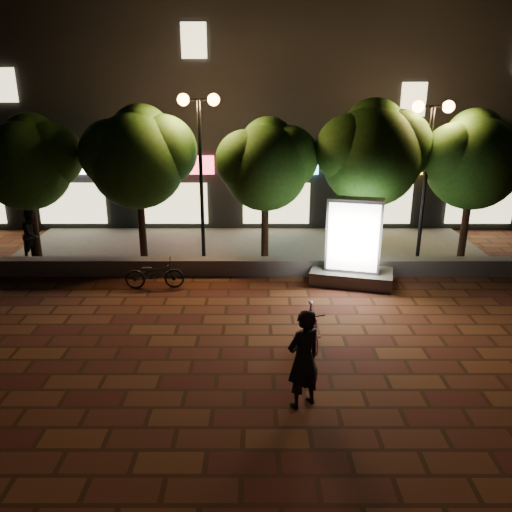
{
  "coord_description": "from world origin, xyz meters",
  "views": [
    {
      "loc": [
        0.22,
        -10.47,
        5.45
      ],
      "look_at": [
        0.21,
        1.5,
        1.43
      ],
      "focal_mm": 35.45,
      "sensor_mm": 36.0,
      "label": 1
    }
  ],
  "objects_px": {
    "tree_left": "(139,154)",
    "rider": "(303,359)",
    "tree_mid": "(267,162)",
    "street_lamp_right": "(430,140)",
    "ad_kiosk": "(353,250)",
    "scooter_parked": "(155,274)",
    "street_lamp_left": "(200,136)",
    "scooter_pink": "(312,325)",
    "pedestrian": "(33,234)",
    "tree_far_right": "(475,157)",
    "tree_right": "(373,150)",
    "tree_far_left": "(27,159)"
  },
  "relations": [
    {
      "from": "tree_left",
      "to": "rider",
      "type": "distance_m",
      "value": 9.64
    },
    {
      "from": "tree_mid",
      "to": "street_lamp_right",
      "type": "bearing_deg",
      "value": -3.04
    },
    {
      "from": "ad_kiosk",
      "to": "scooter_parked",
      "type": "height_order",
      "value": "ad_kiosk"
    },
    {
      "from": "street_lamp_left",
      "to": "ad_kiosk",
      "type": "xyz_separation_m",
      "value": [
        4.49,
        -1.91,
        -3.01
      ]
    },
    {
      "from": "ad_kiosk",
      "to": "scooter_parked",
      "type": "xyz_separation_m",
      "value": [
        -5.64,
        -0.41,
        -0.58
      ]
    },
    {
      "from": "tree_mid",
      "to": "rider",
      "type": "relative_size",
      "value": 2.42
    },
    {
      "from": "tree_mid",
      "to": "scooter_pink",
      "type": "distance_m",
      "value": 6.56
    },
    {
      "from": "scooter_parked",
      "to": "pedestrian",
      "type": "distance_m",
      "value": 4.99
    },
    {
      "from": "tree_far_right",
      "to": "ad_kiosk",
      "type": "xyz_separation_m",
      "value": [
        -4.07,
        -2.17,
        -2.35
      ]
    },
    {
      "from": "tree_right",
      "to": "tree_far_right",
      "type": "relative_size",
      "value": 1.06
    },
    {
      "from": "street_lamp_left",
      "to": "scooter_pink",
      "type": "height_order",
      "value": "street_lamp_left"
    },
    {
      "from": "street_lamp_left",
      "to": "tree_mid",
      "type": "bearing_deg",
      "value": 7.31
    },
    {
      "from": "tree_right",
      "to": "rider",
      "type": "xyz_separation_m",
      "value": [
        -2.81,
        -8.15,
        -2.63
      ]
    },
    {
      "from": "street_lamp_left",
      "to": "tree_left",
      "type": "bearing_deg",
      "value": 172.3
    },
    {
      "from": "tree_far_left",
      "to": "tree_far_right",
      "type": "bearing_deg",
      "value": 0.0
    },
    {
      "from": "street_lamp_left",
      "to": "pedestrian",
      "type": "relative_size",
      "value": 3.13
    },
    {
      "from": "scooter_parked",
      "to": "tree_far_left",
      "type": "bearing_deg",
      "value": 55.01
    },
    {
      "from": "street_lamp_left",
      "to": "ad_kiosk",
      "type": "height_order",
      "value": "street_lamp_left"
    },
    {
      "from": "street_lamp_right",
      "to": "scooter_parked",
      "type": "distance_m",
      "value": 9.16
    },
    {
      "from": "tree_far_left",
      "to": "street_lamp_right",
      "type": "xyz_separation_m",
      "value": [
        12.45,
        -0.26,
        0.6
      ]
    },
    {
      "from": "pedestrian",
      "to": "ad_kiosk",
      "type": "bearing_deg",
      "value": -84.57
    },
    {
      "from": "street_lamp_right",
      "to": "scooter_pink",
      "type": "bearing_deg",
      "value": -125.8
    },
    {
      "from": "tree_far_left",
      "to": "ad_kiosk",
      "type": "height_order",
      "value": "tree_far_left"
    },
    {
      "from": "tree_far_left",
      "to": "tree_mid",
      "type": "xyz_separation_m",
      "value": [
        7.5,
        -0.0,
        -0.08
      ]
    },
    {
      "from": "tree_left",
      "to": "scooter_parked",
      "type": "relative_size",
      "value": 2.95
    },
    {
      "from": "tree_left",
      "to": "street_lamp_left",
      "type": "xyz_separation_m",
      "value": [
        1.95,
        -0.26,
        0.58
      ]
    },
    {
      "from": "street_lamp_right",
      "to": "ad_kiosk",
      "type": "relative_size",
      "value": 1.96
    },
    {
      "from": "tree_right",
      "to": "tree_mid",
      "type": "bearing_deg",
      "value": -180.0
    },
    {
      "from": "ad_kiosk",
      "to": "scooter_pink",
      "type": "distance_m",
      "value": 4.05
    },
    {
      "from": "street_lamp_left",
      "to": "ad_kiosk",
      "type": "bearing_deg",
      "value": -23.05
    },
    {
      "from": "tree_left",
      "to": "ad_kiosk",
      "type": "bearing_deg",
      "value": -18.66
    },
    {
      "from": "tree_far_left",
      "to": "tree_right",
      "type": "xyz_separation_m",
      "value": [
        10.8,
        0.0,
        0.27
      ]
    },
    {
      "from": "scooter_parked",
      "to": "pedestrian",
      "type": "xyz_separation_m",
      "value": [
        -4.37,
        2.36,
        0.47
      ]
    },
    {
      "from": "tree_mid",
      "to": "street_lamp_left",
      "type": "height_order",
      "value": "street_lamp_left"
    },
    {
      "from": "tree_far_right",
      "to": "ad_kiosk",
      "type": "height_order",
      "value": "tree_far_right"
    },
    {
      "from": "scooter_parked",
      "to": "tree_mid",
      "type": "bearing_deg",
      "value": -55.01
    },
    {
      "from": "street_lamp_left",
      "to": "scooter_pink",
      "type": "xyz_separation_m",
      "value": [
        2.95,
        -5.62,
        -3.57
      ]
    },
    {
      "from": "tree_mid",
      "to": "tree_right",
      "type": "distance_m",
      "value": 3.32
    },
    {
      "from": "tree_right",
      "to": "street_lamp_left",
      "type": "distance_m",
      "value": 5.38
    },
    {
      "from": "tree_right",
      "to": "scooter_pink",
      "type": "height_order",
      "value": "tree_right"
    },
    {
      "from": "tree_far_left",
      "to": "ad_kiosk",
      "type": "xyz_separation_m",
      "value": [
        9.94,
        -2.17,
        -2.28
      ]
    },
    {
      "from": "tree_far_right",
      "to": "street_lamp_right",
      "type": "xyz_separation_m",
      "value": [
        -1.55,
        -0.26,
        0.53
      ]
    },
    {
      "from": "street_lamp_left",
      "to": "street_lamp_right",
      "type": "xyz_separation_m",
      "value": [
        7.0,
        0.0,
        -0.13
      ]
    },
    {
      "from": "tree_mid",
      "to": "tree_right",
      "type": "height_order",
      "value": "tree_right"
    },
    {
      "from": "tree_far_left",
      "to": "scooter_parked",
      "type": "xyz_separation_m",
      "value": [
        4.29,
        -2.59,
        -2.86
      ]
    },
    {
      "from": "tree_mid",
      "to": "pedestrian",
      "type": "xyz_separation_m",
      "value": [
        -7.58,
        -0.23,
        -2.31
      ]
    },
    {
      "from": "scooter_pink",
      "to": "tree_far_right",
      "type": "bearing_deg",
      "value": 43.11
    },
    {
      "from": "street_lamp_right",
      "to": "pedestrian",
      "type": "height_order",
      "value": "street_lamp_right"
    },
    {
      "from": "tree_far_right",
      "to": "tree_left",
      "type": "bearing_deg",
      "value": 180.0
    },
    {
      "from": "scooter_pink",
      "to": "scooter_parked",
      "type": "bearing_deg",
      "value": 137.97
    }
  ]
}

